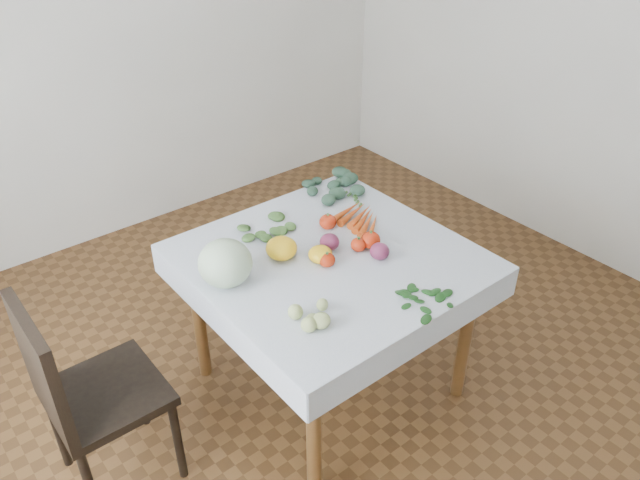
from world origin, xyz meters
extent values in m
plane|color=brown|center=(0.00, 0.00, 0.00)|extent=(4.00, 4.00, 0.00)
cube|color=white|center=(0.00, 2.00, 1.35)|extent=(4.00, 0.04, 2.70)
cube|color=brown|center=(0.00, 0.00, 0.73)|extent=(1.00, 1.00, 0.04)
cylinder|color=brown|center=(-0.44, -0.44, 0.35)|extent=(0.06, 0.06, 0.71)
cylinder|color=brown|center=(0.44, -0.44, 0.35)|extent=(0.06, 0.06, 0.71)
cylinder|color=brown|center=(-0.44, 0.44, 0.35)|extent=(0.06, 0.06, 0.71)
cylinder|color=brown|center=(0.44, 0.44, 0.35)|extent=(0.06, 0.06, 0.71)
cube|color=white|center=(0.00, 0.00, 0.75)|extent=(1.12, 1.12, 0.01)
cube|color=black|center=(-1.00, 0.15, 0.45)|extent=(0.42, 0.42, 0.04)
cube|color=black|center=(-1.19, 0.16, 0.70)|extent=(0.04, 0.42, 0.46)
cylinder|color=black|center=(-0.82, -0.03, 0.22)|extent=(0.04, 0.04, 0.43)
cylinder|color=black|center=(-1.18, 0.34, 0.22)|extent=(0.04, 0.04, 0.43)
cylinder|color=black|center=(-0.82, 0.33, 0.22)|extent=(0.04, 0.04, 0.43)
ellipsoid|color=beige|center=(-0.45, 0.11, 0.85)|extent=(0.24, 0.24, 0.19)
ellipsoid|color=red|center=(0.18, -0.06, 0.79)|extent=(0.10, 0.10, 0.08)
ellipsoid|color=red|center=(0.13, 0.18, 0.79)|extent=(0.08, 0.08, 0.07)
ellipsoid|color=red|center=(0.12, -0.04, 0.79)|extent=(0.07, 0.07, 0.06)
ellipsoid|color=red|center=(-0.06, -0.05, 0.79)|extent=(0.08, 0.08, 0.06)
ellipsoid|color=yellow|center=(-0.17, 0.12, 0.80)|extent=(0.16, 0.16, 0.09)
ellipsoid|color=yellow|center=(-0.06, -0.01, 0.79)|extent=(0.11, 0.11, 0.07)
ellipsoid|color=#5F1B46|center=(0.03, 0.04, 0.79)|extent=(0.09, 0.09, 0.07)
ellipsoid|color=#5F1B46|center=(0.15, -0.14, 0.79)|extent=(0.09, 0.09, 0.07)
ellipsoid|color=#C3CC75|center=(-0.28, -0.28, 0.78)|extent=(0.05, 0.05, 0.05)
ellipsoid|color=#C3CC75|center=(-0.31, -0.27, 0.78)|extent=(0.05, 0.05, 0.05)
ellipsoid|color=#C3CC75|center=(-0.30, -0.31, 0.78)|extent=(0.05, 0.05, 0.05)
ellipsoid|color=#C3CC75|center=(-0.25, -0.25, 0.78)|extent=(0.05, 0.05, 0.05)
ellipsoid|color=#C3CC75|center=(-0.37, -0.29, 0.78)|extent=(0.05, 0.05, 0.05)
cone|color=#E34E19|center=(0.29, 0.22, 0.77)|extent=(0.23, 0.08, 0.03)
cone|color=#E34E19|center=(0.29, 0.19, 0.77)|extent=(0.23, 0.10, 0.03)
cone|color=#E34E19|center=(0.29, 0.15, 0.77)|extent=(0.22, 0.12, 0.03)
cone|color=#E34E19|center=(0.29, 0.11, 0.77)|extent=(0.22, 0.14, 0.03)
cone|color=#E34E19|center=(0.29, 0.08, 0.77)|extent=(0.21, 0.15, 0.03)
cone|color=#E34E19|center=(0.29, 0.04, 0.77)|extent=(0.20, 0.17, 0.03)
ellipsoid|color=#32513D|center=(0.41, 0.42, 0.78)|extent=(0.07, 0.07, 0.04)
ellipsoid|color=#32513D|center=(0.36, 0.44, 0.78)|extent=(0.07, 0.07, 0.04)
ellipsoid|color=#32513D|center=(0.39, 0.39, 0.78)|extent=(0.07, 0.07, 0.04)
ellipsoid|color=#32513D|center=(0.42, 0.46, 0.78)|extent=(0.07, 0.07, 0.04)
ellipsoid|color=#32513D|center=(0.32, 0.41, 0.78)|extent=(0.07, 0.07, 0.04)
ellipsoid|color=#32513D|center=(0.46, 0.39, 0.78)|extent=(0.07, 0.07, 0.04)
ellipsoid|color=#32513D|center=(0.37, 0.49, 0.78)|extent=(0.07, 0.07, 0.04)
ellipsoid|color=#32513D|center=(0.34, 0.35, 0.78)|extent=(0.07, 0.07, 0.04)
ellipsoid|color=#32513D|center=(0.49, 0.46, 0.78)|extent=(0.07, 0.07, 0.04)
ellipsoid|color=#32513D|center=(0.28, 0.46, 0.78)|extent=(0.07, 0.07, 0.04)
ellipsoid|color=#32513D|center=(0.45, 0.33, 0.78)|extent=(0.07, 0.07, 0.04)
ellipsoid|color=#32513D|center=(0.43, 0.54, 0.78)|extent=(0.07, 0.07, 0.04)
ellipsoid|color=#32513D|center=(0.26, 0.36, 0.78)|extent=(0.07, 0.07, 0.04)
ellipsoid|color=#164818|center=(0.12, -0.47, 0.76)|extent=(0.05, 0.03, 0.01)
ellipsoid|color=#164818|center=(0.09, -0.46, 0.76)|extent=(0.05, 0.03, 0.01)
ellipsoid|color=#164818|center=(0.11, -0.49, 0.76)|extent=(0.05, 0.03, 0.01)
ellipsoid|color=#164818|center=(0.13, -0.45, 0.76)|extent=(0.05, 0.03, 0.01)
ellipsoid|color=#164818|center=(0.07, -0.47, 0.76)|extent=(0.05, 0.03, 0.01)
ellipsoid|color=#164818|center=(0.14, -0.49, 0.76)|extent=(0.05, 0.03, 0.01)
ellipsoid|color=#164818|center=(0.09, -0.43, 0.76)|extent=(0.05, 0.03, 0.01)
ellipsoid|color=#164818|center=(0.08, -0.51, 0.76)|extent=(0.05, 0.03, 0.01)
ellipsoid|color=#164818|center=(0.17, -0.45, 0.76)|extent=(0.05, 0.03, 0.01)
ellipsoid|color=#164818|center=(0.04, -0.44, 0.76)|extent=(0.05, 0.03, 0.01)
ellipsoid|color=#164818|center=(0.13, -0.53, 0.76)|extent=(0.05, 0.03, 0.01)
ellipsoid|color=#164818|center=(0.13, -0.40, 0.76)|extent=(0.05, 0.03, 0.01)
ellipsoid|color=#164818|center=(0.03, -0.50, 0.76)|extent=(0.05, 0.03, 0.01)
ellipsoid|color=#164818|center=(0.20, -0.49, 0.76)|extent=(0.05, 0.03, 0.01)
ellipsoid|color=#164818|center=(0.05, -0.40, 0.76)|extent=(0.05, 0.03, 0.01)
ellipsoid|color=#164818|center=(0.09, -0.55, 0.76)|extent=(0.05, 0.03, 0.01)
ellipsoid|color=#4A7335|center=(-0.07, 0.37, 0.77)|extent=(0.06, 0.06, 0.03)
ellipsoid|color=#4A7335|center=(-0.12, 0.37, 0.77)|extent=(0.06, 0.06, 0.03)
ellipsoid|color=#4A7335|center=(-0.07, 0.34, 0.77)|extent=(0.06, 0.06, 0.03)
ellipsoid|color=#4A7335|center=(-0.08, 0.41, 0.77)|extent=(0.06, 0.06, 0.03)
ellipsoid|color=#4A7335|center=(-0.15, 0.34, 0.77)|extent=(0.06, 0.06, 0.03)
ellipsoid|color=#4A7335|center=(-0.02, 0.35, 0.77)|extent=(0.06, 0.06, 0.03)
ellipsoid|color=#4A7335|center=(-0.14, 0.42, 0.77)|extent=(0.06, 0.06, 0.03)
ellipsoid|color=#4A7335|center=(-0.10, 0.28, 0.77)|extent=(0.06, 0.06, 0.03)
ellipsoid|color=#4A7335|center=(-0.01, 0.43, 0.77)|extent=(0.06, 0.06, 0.03)
ellipsoid|color=#4A7335|center=(-0.21, 0.37, 0.77)|extent=(0.06, 0.06, 0.03)
camera|label=1|loc=(-1.42, -1.69, 2.27)|focal=35.00mm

